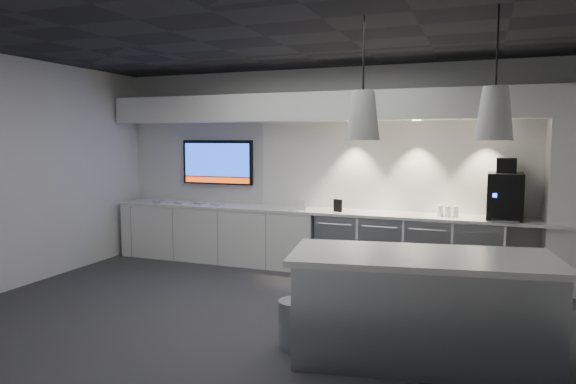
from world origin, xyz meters
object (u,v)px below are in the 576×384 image
at_px(coffee_machine, 505,194).
at_px(wall_tv, 218,162).
at_px(bin, 295,324).
at_px(island, 420,307).

bearing_deg(coffee_machine, wall_tv, 178.30).
relative_size(wall_tv, coffee_machine, 1.56).
bearing_deg(wall_tv, bin, -51.44).
xyz_separation_m(wall_tv, island, (3.59, -2.98, -1.08)).
distance_m(bin, coffee_machine, 3.56).
bearing_deg(island, wall_tv, 131.21).
height_order(wall_tv, bin, wall_tv).
relative_size(wall_tv, bin, 2.81).
bearing_deg(bin, island, 5.10).
xyz_separation_m(island, bin, (-1.13, -0.10, -0.26)).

